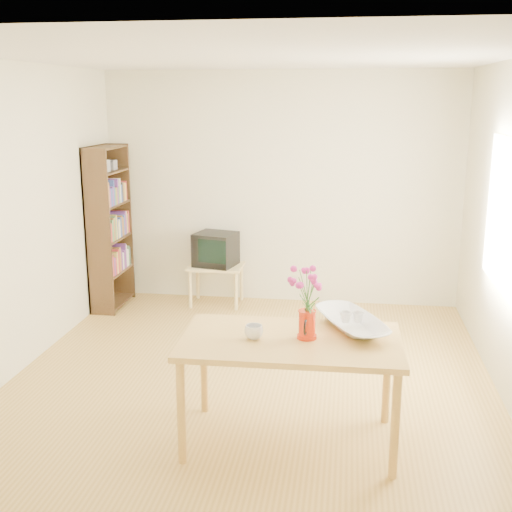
% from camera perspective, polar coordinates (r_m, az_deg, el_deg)
% --- Properties ---
extents(room, '(4.50, 4.50, 4.50)m').
position_cam_1_polar(room, '(5.05, -0.15, 2.51)').
color(room, '#AE853D').
rests_on(room, ground).
extents(table, '(1.47, 0.86, 0.75)m').
position_cam_1_polar(table, '(4.31, 3.12, -8.30)').
color(table, '#C49243').
rests_on(table, ground).
extents(tv_stand, '(0.60, 0.45, 0.46)m').
position_cam_1_polar(tv_stand, '(7.27, -3.57, -1.37)').
color(tv_stand, '#DBC07B').
rests_on(tv_stand, ground).
extents(bookshelf, '(0.28, 0.70, 1.80)m').
position_cam_1_polar(bookshelf, '(7.28, -12.85, 1.99)').
color(bookshelf, '#322010').
rests_on(bookshelf, ground).
extents(pitcher, '(0.13, 0.21, 0.20)m').
position_cam_1_polar(pitcher, '(4.26, 4.55, -6.18)').
color(pitcher, red).
rests_on(pitcher, table).
extents(flowers, '(0.22, 0.22, 0.31)m').
position_cam_1_polar(flowers, '(4.18, 4.62, -2.92)').
color(flowers, '#F439B2').
rests_on(flowers, pitcher).
extents(mug, '(0.17, 0.17, 0.10)m').
position_cam_1_polar(mug, '(4.25, -0.19, -6.77)').
color(mug, white).
rests_on(mug, table).
extents(bowl, '(0.66, 0.66, 0.47)m').
position_cam_1_polar(bowl, '(4.43, 8.55, -3.51)').
color(bowl, white).
rests_on(bowl, table).
extents(teacup_a, '(0.09, 0.09, 0.06)m').
position_cam_1_polar(teacup_a, '(4.45, 8.01, -4.07)').
color(teacup_a, white).
rests_on(teacup_a, bowl).
extents(teacup_b, '(0.09, 0.09, 0.06)m').
position_cam_1_polar(teacup_b, '(4.47, 9.11, -4.05)').
color(teacup_b, white).
rests_on(teacup_b, bowl).
extents(television, '(0.51, 0.48, 0.37)m').
position_cam_1_polar(television, '(7.22, -3.58, 0.67)').
color(television, black).
rests_on(television, tv_stand).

